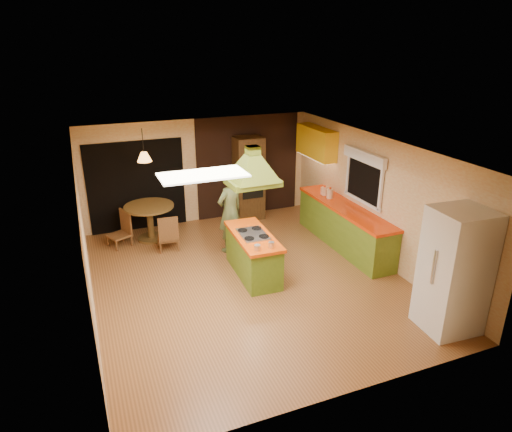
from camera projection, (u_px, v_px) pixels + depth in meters
name	position (u px, v px, depth m)	size (l,w,h in m)	color
ground	(248.00, 279.00, 8.60)	(6.50, 6.50, 0.00)	#995F32
room_walls	(247.00, 217.00, 8.14)	(5.50, 6.50, 6.50)	beige
ceiling_plane	(247.00, 149.00, 7.69)	(6.50, 6.50, 0.00)	silver
brick_panel	(248.00, 166.00, 11.37)	(2.64, 0.03, 2.50)	#381E14
nook_opening	(137.00, 186.00, 10.49)	(2.20, 0.03, 2.10)	black
right_counter	(344.00, 226.00, 9.80)	(0.62, 3.05, 0.92)	olive
upper_cabinets	(316.00, 142.00, 10.68)	(0.34, 1.40, 0.70)	yellow
window_right	(364.00, 168.00, 9.23)	(0.12, 1.35, 1.06)	black
fluor_panel	(203.00, 175.00, 6.28)	(1.20, 0.60, 0.03)	white
kitchen_island	(253.00, 254.00, 8.62)	(0.73, 1.68, 0.85)	#5B8120
range_hood	(253.00, 160.00, 7.95)	(0.91, 0.67, 0.78)	olive
man	(230.00, 211.00, 9.45)	(0.64, 0.42, 1.76)	#4A552D
refrigerator	(455.00, 271.00, 6.83)	(0.81, 0.76, 1.97)	white
wall_oven	(249.00, 178.00, 11.17)	(0.69, 0.61, 2.04)	#4F3419
dining_table	(150.00, 215.00, 10.08)	(1.09, 1.09, 0.81)	brown
chair_left	(118.00, 229.00, 9.82)	(0.43, 0.43, 0.78)	brown
chair_near	(167.00, 232.00, 9.67)	(0.44, 0.44, 0.80)	brown
pendant_lamp	(144.00, 157.00, 9.60)	(0.31, 0.31, 0.20)	#FF9E3F
canister_large	(330.00, 194.00, 10.07)	(0.14, 0.14, 0.21)	beige
canister_medium	(325.00, 191.00, 10.28)	(0.13, 0.13, 0.19)	beige
canister_small	(323.00, 191.00, 10.33)	(0.12, 0.12, 0.16)	beige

